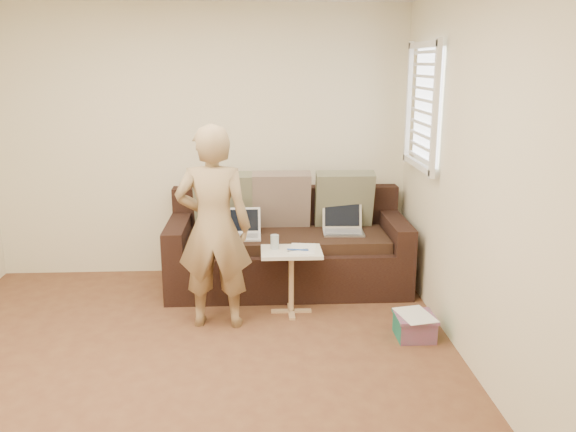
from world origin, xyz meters
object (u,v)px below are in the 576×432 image
(sofa, at_px, (288,243))
(striped_box, at_px, (415,326))
(side_table, at_px, (291,282))
(drinking_glass, at_px, (275,242))
(laptop_silver, at_px, (343,233))
(person, at_px, (214,227))
(laptop_white, at_px, (241,238))

(sofa, xyz_separation_m, striped_box, (0.92, -1.15, -0.33))
(striped_box, bearing_deg, sofa, 128.55)
(sofa, relative_size, side_table, 3.99)
(sofa, distance_m, drinking_glass, 0.63)
(sofa, bearing_deg, laptop_silver, -4.80)
(person, bearing_deg, drinking_glass, -149.55)
(sofa, bearing_deg, side_table, -90.16)
(person, height_order, side_table, person)
(person, height_order, striped_box, person)
(side_table, bearing_deg, drinking_glass, 162.16)
(sofa, xyz_separation_m, drinking_glass, (-0.14, -0.58, 0.19))
(laptop_white, distance_m, person, 0.77)
(person, bearing_deg, laptop_white, -102.11)
(sofa, height_order, side_table, sofa)
(striped_box, bearing_deg, laptop_silver, 109.95)
(sofa, xyz_separation_m, laptop_silver, (0.52, -0.04, 0.10))
(sofa, relative_size, person, 1.35)
(laptop_silver, xyz_separation_m, striped_box, (0.40, -1.11, -0.43))
(laptop_silver, relative_size, person, 0.23)
(sofa, relative_size, laptop_white, 6.29)
(side_table, relative_size, drinking_glass, 4.60)
(laptop_white, bearing_deg, drinking_glass, -57.16)
(laptop_silver, relative_size, drinking_glass, 3.09)
(drinking_glass, bearing_deg, striped_box, -28.42)
(sofa, distance_m, laptop_silver, 0.53)
(sofa, relative_size, striped_box, 7.32)
(side_table, bearing_deg, person, -162.02)
(laptop_white, xyz_separation_m, person, (-0.19, -0.68, 0.29))
(drinking_glass, bearing_deg, sofa, 76.69)
(laptop_white, bearing_deg, laptop_silver, 5.43)
(laptop_silver, distance_m, striped_box, 1.25)
(laptop_silver, relative_size, striped_box, 1.24)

